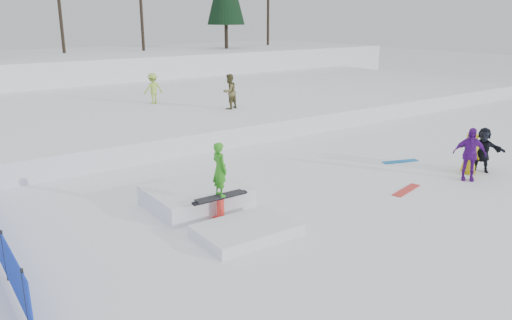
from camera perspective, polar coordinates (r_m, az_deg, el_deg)
ground at (r=13.20m, az=3.32°, el=-6.93°), size 120.00×120.00×0.00m
snow_berm at (r=40.34m, az=-24.83°, el=9.09°), size 60.00×14.00×2.40m
snow_midrise at (r=26.97m, az=-18.60°, el=5.16°), size 50.00×18.00×0.80m
walker_olive at (r=24.27m, az=-3.07°, el=7.82°), size 0.98×0.87×1.69m
walker_ygreen at (r=26.22m, az=-11.68°, el=8.00°), size 1.04×0.63×1.56m
spectator_purple at (r=17.51m, az=23.21°, el=0.63°), size 0.97×1.07×1.74m
spectator_yellow at (r=18.29m, az=23.30°, el=0.75°), size 0.75×0.53×1.44m
spectator_dark at (r=18.69m, az=24.48°, el=1.07°), size 1.03×1.48×1.54m
loose_board_red at (r=16.03m, az=16.80°, el=-3.31°), size 1.43×0.60×0.03m
loose_board_teal at (r=19.07m, az=16.16°, el=-0.16°), size 1.42×0.71×0.03m
jib_rail_feature at (r=13.59m, az=-5.37°, el=-4.90°), size 2.60×4.40×2.11m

